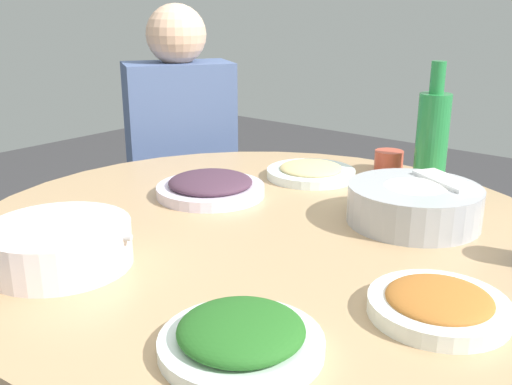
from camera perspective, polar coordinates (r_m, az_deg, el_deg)
The scene contains 11 objects.
round_dining_table at distance 1.25m, azimuth 0.33°, elevation -9.24°, with size 1.21×1.21×0.77m.
rice_bowl at distance 1.22m, azimuth 15.07°, elevation -1.04°, with size 0.27×0.27×0.09m.
soup_bowl at distance 1.05m, azimuth -18.51°, elevation -4.96°, with size 0.24×0.24×0.07m.
dish_tofu_braise at distance 0.89m, azimuth 17.27°, elevation -10.27°, with size 0.20×0.20×0.04m.
dish_eggplant at distance 1.36m, azimuth -4.43°, elevation 0.60°, with size 0.25×0.25×0.05m.
dish_greens at distance 0.77m, azimuth -1.45°, elevation -13.75°, with size 0.21×0.21×0.05m.
dish_noodles at distance 1.51m, azimuth 5.35°, elevation 2.06°, with size 0.23×0.23×0.04m.
green_bottle at distance 1.51m, azimuth 16.72°, elevation 5.41°, with size 0.08×0.08×0.30m.
tea_cup_near at distance 1.60m, azimuth 12.74°, elevation 3.02°, with size 0.08×0.08×0.05m, color #CA4D38.
stool_for_diner_right at distance 2.16m, azimuth -6.76°, elevation -9.21°, with size 0.34×0.34×0.44m, color brown.
diner_right at distance 1.97m, azimuth -7.33°, elevation 4.82°, with size 0.45×0.46×0.76m.
Camera 1 is at (0.86, 0.70, 1.20)m, focal length 41.28 mm.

